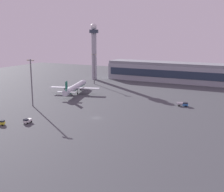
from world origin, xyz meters
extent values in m
plane|color=#424449|center=(0.00, 0.00, 0.00)|extent=(416.00, 416.00, 0.00)
cube|color=#9EA3AD|center=(9.67, 126.88, 7.00)|extent=(126.55, 22.00, 14.00)
cube|color=#263347|center=(9.67, 115.68, 7.70)|extent=(121.49, 0.40, 6.16)
cube|color=gray|center=(9.67, 126.88, 15.20)|extent=(126.55, 19.80, 2.40)
cylinder|color=#A8A8B2|center=(-63.48, 107.55, 20.31)|extent=(4.40, 4.40, 40.61)
cylinder|color=#2D3847|center=(-63.48, 107.55, 42.11)|extent=(8.00, 8.00, 3.00)
sphere|color=silver|center=(-63.48, 107.55, 46.13)|extent=(5.60, 5.60, 5.60)
cylinder|color=silver|center=(-43.04, 46.31, 4.39)|extent=(15.02, 38.10, 4.07)
cone|color=silver|center=(-48.97, 66.00, 4.39)|extent=(4.44, 3.58, 3.87)
cone|color=silver|center=(-37.05, 26.41, 4.39)|extent=(4.37, 3.93, 3.66)
cube|color=silver|center=(-42.73, 45.28, 4.18)|extent=(34.06, 13.99, 0.37)
cube|color=silver|center=(-37.63, 28.36, 4.61)|extent=(12.02, 5.86, 0.37)
cube|color=#146B4C|center=(-37.73, 28.67, 7.87)|extent=(1.30, 3.37, 6.96)
cylinder|color=slate|center=(-48.37, 43.58, 3.43)|extent=(3.37, 4.37, 2.36)
cylinder|color=slate|center=(-37.09, 46.98, 3.43)|extent=(3.37, 4.37, 2.36)
cube|color=#146B4C|center=(-43.04, 46.31, 3.27)|extent=(13.74, 35.03, 0.39)
cylinder|color=#333338|center=(-46.60, 58.13, 2.49)|extent=(0.30, 0.30, 3.80)
cylinder|color=black|center=(-46.60, 58.13, 0.59)|extent=(0.75, 1.25, 1.18)
cylinder|color=#333338|center=(-44.52, 43.06, 2.49)|extent=(0.30, 0.30, 3.80)
cylinder|color=black|center=(-44.52, 43.06, 0.59)|extent=(0.75, 1.25, 1.18)
cylinder|color=#333338|center=(-40.01, 44.42, 2.49)|extent=(0.30, 0.30, 3.80)
cylinder|color=black|center=(-40.01, 44.42, 0.59)|extent=(0.75, 1.25, 1.18)
cube|color=#3372BF|center=(33.55, 43.47, 1.05)|extent=(3.42, 2.96, 1.20)
cube|color=#1E232D|center=(33.55, 43.47, 2.00)|extent=(3.03, 2.70, 0.70)
cylinder|color=silver|center=(30.90, 42.92, 1.44)|extent=(4.48, 2.61, 1.80)
cylinder|color=black|center=(33.75, 44.58, 0.45)|extent=(0.94, 0.48, 0.90)
cylinder|color=black|center=(34.17, 42.52, 0.45)|extent=(0.94, 0.48, 0.90)
cylinder|color=black|center=(29.99, 43.80, 0.45)|extent=(0.94, 0.48, 0.90)
cylinder|color=black|center=(30.41, 41.75, 0.45)|extent=(0.94, 0.48, 0.90)
cube|color=yellow|center=(-32.09, -29.55, 1.00)|extent=(2.75, 2.70, 1.10)
cube|color=#1E232D|center=(-32.09, -29.55, 1.90)|extent=(2.45, 2.45, 0.70)
cylinder|color=black|center=(-32.18, -28.65, 0.45)|extent=(0.94, 0.65, 0.90)
cylinder|color=black|center=(-31.47, -30.19, 0.45)|extent=(0.94, 0.65, 0.90)
cube|color=white|center=(-24.01, -22.95, 1.00)|extent=(2.05, 2.15, 1.10)
cube|color=#1E232D|center=(-24.01, -22.95, 1.90)|extent=(1.89, 1.89, 0.70)
cube|color=white|center=(-23.96, -21.06, 1.15)|extent=(1.98, 2.45, 1.40)
cylinder|color=black|center=(-23.16, -23.27, 0.45)|extent=(0.32, 0.91, 0.90)
cylinder|color=black|center=(-24.86, -23.23, 0.45)|extent=(0.32, 0.91, 0.90)
cylinder|color=black|center=(-23.10, -20.58, 0.45)|extent=(0.32, 0.91, 0.90)
cylinder|color=black|center=(-24.80, -20.54, 0.45)|extent=(0.32, 0.91, 0.90)
cylinder|color=slate|center=(-44.32, 4.73, 13.37)|extent=(0.70, 0.70, 26.74)
cube|color=slate|center=(-44.32, 4.73, 26.14)|extent=(4.80, 0.40, 0.40)
sphere|color=#F9EAB2|center=(-46.12, 4.73, 26.14)|extent=(0.90, 0.90, 0.90)
sphere|color=#F9EAB2|center=(-42.52, 4.73, 26.14)|extent=(0.90, 0.90, 0.90)
cylinder|color=slate|center=(-51.06, 86.10, 12.25)|extent=(0.70, 0.70, 24.51)
cube|color=slate|center=(-51.06, 86.10, 23.91)|extent=(4.80, 0.40, 0.40)
sphere|color=#F9EAB2|center=(-52.86, 86.10, 23.91)|extent=(0.90, 0.90, 0.90)
sphere|color=#F9EAB2|center=(-49.26, 86.10, 23.91)|extent=(0.90, 0.90, 0.90)
camera|label=1|loc=(71.69, -124.09, 41.31)|focal=48.41mm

